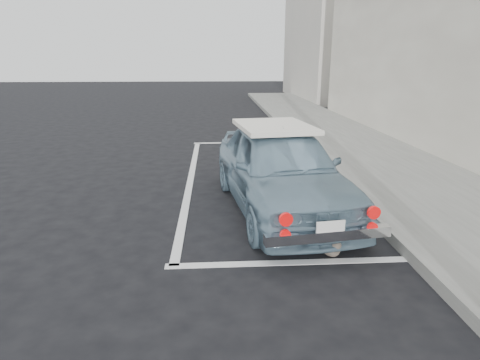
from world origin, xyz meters
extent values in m
plane|color=black|center=(0.00, 0.00, 0.00)|extent=(80.00, 80.00, 0.00)
cube|color=slate|center=(3.20, 2.00, 0.07)|extent=(2.80, 40.00, 0.15)
cube|color=black|center=(4.66, 4.00, 1.40)|extent=(0.10, 16.00, 2.40)
cube|color=beige|center=(6.35, 20.00, 4.00)|extent=(3.50, 10.00, 8.00)
cube|color=silver|center=(0.50, -0.50, 0.00)|extent=(3.00, 0.12, 0.01)
cube|color=silver|center=(0.50, 6.50, 0.00)|extent=(3.00, 0.12, 0.01)
cube|color=silver|center=(-0.90, 3.00, 0.00)|extent=(0.12, 7.00, 0.01)
imported|color=#708FA2|center=(0.58, 1.27, 0.66)|extent=(2.05, 4.02, 1.31)
cube|color=white|center=(0.53, 1.65, 1.24)|extent=(1.27, 1.59, 0.07)
cube|color=silver|center=(0.84, -0.59, 0.38)|extent=(1.47, 0.32, 0.12)
cube|color=white|center=(0.84, -0.63, 0.48)|extent=(0.33, 0.06, 0.17)
cylinder|color=red|center=(0.33, -0.69, 0.62)|extent=(0.15, 0.06, 0.15)
cylinder|color=red|center=(1.35, -0.55, 0.62)|extent=(0.15, 0.06, 0.15)
cylinder|color=red|center=(0.33, -0.69, 0.44)|extent=(0.12, 0.06, 0.12)
cylinder|color=red|center=(1.35, -0.55, 0.44)|extent=(0.12, 0.06, 0.12)
ellipsoid|color=brown|center=(0.95, -0.32, 0.11)|extent=(0.27, 0.37, 0.20)
sphere|color=brown|center=(0.97, -0.47, 0.18)|extent=(0.13, 0.13, 0.13)
cone|color=brown|center=(0.94, -0.48, 0.24)|extent=(0.04, 0.04, 0.05)
cone|color=brown|center=(1.01, -0.47, 0.24)|extent=(0.04, 0.04, 0.05)
cylinder|color=brown|center=(0.97, -0.15, 0.04)|extent=(0.14, 0.20, 0.03)
camera|label=1|loc=(-0.40, -4.61, 2.25)|focal=30.00mm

